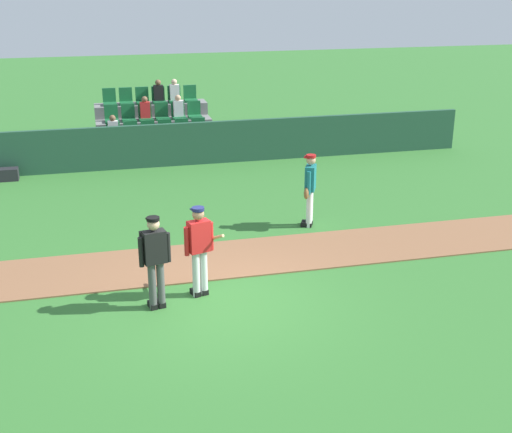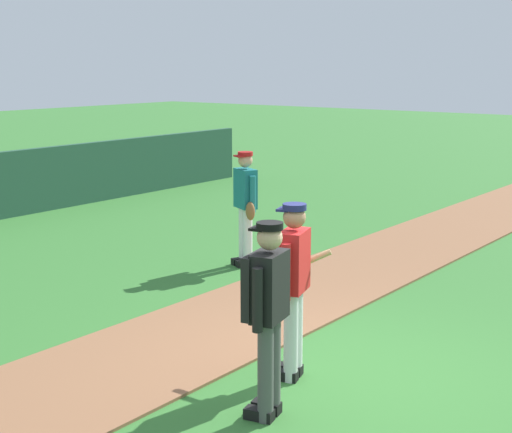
% 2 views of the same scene
% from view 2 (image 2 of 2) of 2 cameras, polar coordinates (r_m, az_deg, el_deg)
% --- Properties ---
extents(ground_plane, '(80.00, 80.00, 0.00)m').
position_cam_2_polar(ground_plane, '(7.85, 6.29, -11.81)').
color(ground_plane, '#33702D').
extents(infield_dirt_path, '(28.00, 1.96, 0.03)m').
position_cam_2_polar(infield_dirt_path, '(8.91, -4.48, -8.81)').
color(infield_dirt_path, brown).
rests_on(infield_dirt_path, ground).
extents(batter_red_jersey, '(0.74, 0.69, 1.76)m').
position_cam_2_polar(batter_red_jersey, '(7.51, 2.78, -5.00)').
color(batter_red_jersey, silver).
rests_on(batter_red_jersey, ground).
extents(umpire_home_plate, '(0.58, 0.37, 1.76)m').
position_cam_2_polar(umpire_home_plate, '(6.66, 0.83, -6.83)').
color(umpire_home_plate, '#4C4C4C').
rests_on(umpire_home_plate, ground).
extents(runner_teal_jersey, '(0.45, 0.61, 1.76)m').
position_cam_2_polar(runner_teal_jersey, '(11.72, -0.78, 0.93)').
color(runner_teal_jersey, white).
rests_on(runner_teal_jersey, ground).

